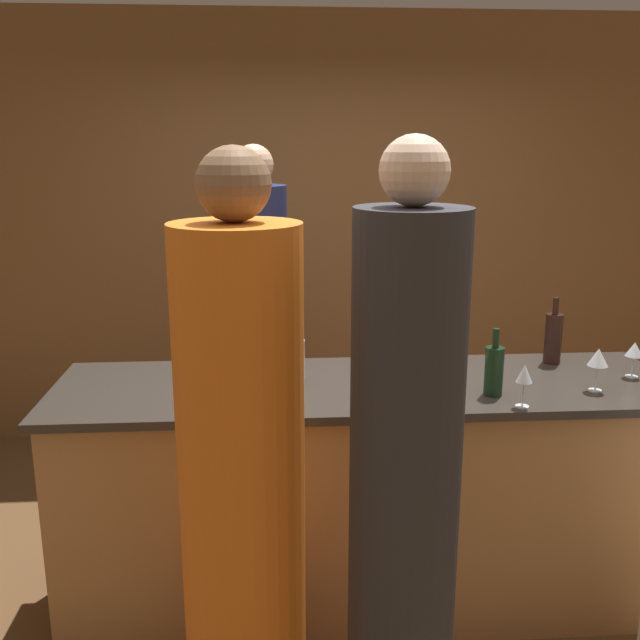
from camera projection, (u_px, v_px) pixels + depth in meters
The scene contains 15 objects.
ground_plane at pixel (363, 595), 3.22m from camera, with size 14.00×14.00×0.00m, color brown.
back_wall at pixel (329, 233), 4.76m from camera, with size 8.00×0.06×2.80m.
bar_counter at pixel (364, 493), 3.09m from camera, with size 2.59×0.74×1.01m.
bartender at pixel (257, 351), 3.72m from camera, with size 0.32×0.32×1.98m.
guest_1 at pixel (404, 495), 2.17m from camera, with size 0.34×0.34×2.01m.
guest_2 at pixel (242, 490), 2.25m from camera, with size 0.40×0.40×1.98m.
wine_bottle_0 at pixel (494, 370), 2.81m from camera, with size 0.07×0.07×0.27m.
wine_bottle_1 at pixel (553, 337), 3.22m from camera, with size 0.08×0.08×0.30m.
ice_bucket at pixel (282, 360), 3.01m from camera, with size 0.19×0.19×0.17m.
wine_glass_0 at pixel (634, 350), 3.02m from camera, with size 0.07×0.07×0.15m.
wine_glass_1 at pixel (390, 361), 2.90m from camera, with size 0.07×0.07×0.15m.
wine_glass_2 at pixel (598, 358), 2.84m from camera, with size 0.08×0.08×0.18m.
wine_glass_3 at pixel (431, 364), 2.80m from camera, with size 0.07×0.07×0.17m.
wine_glass_4 at pixel (429, 359), 2.90m from camera, with size 0.08×0.08×0.16m.
wine_glass_5 at pixel (524, 375), 2.67m from camera, with size 0.06×0.06×0.17m.
Camera 1 is at (-0.39, -2.80, 1.99)m, focal length 40.00 mm.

